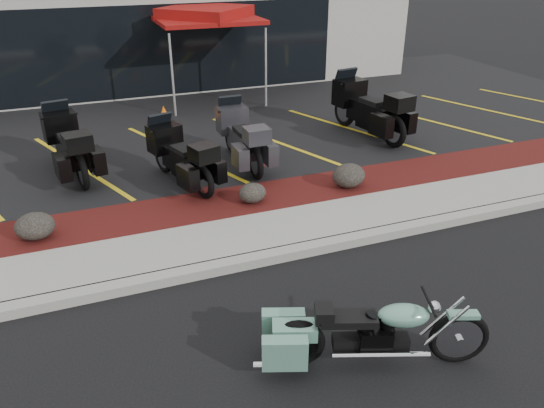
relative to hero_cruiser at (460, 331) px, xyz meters
name	(u,v)px	position (x,y,z in m)	size (l,w,h in m)	color
ground	(270,299)	(-1.58, 1.91, -0.46)	(90.00, 90.00, 0.00)	black
curb	(248,261)	(-1.58, 2.81, -0.38)	(24.00, 0.25, 0.15)	gray
sidewalk	(235,239)	(-1.58, 3.51, -0.38)	(24.00, 1.20, 0.15)	gray
mulch_bed	(215,208)	(-1.58, 4.71, -0.38)	(24.00, 1.20, 0.16)	#350C0C
upper_lot	(160,122)	(-1.58, 10.11, -0.38)	(26.00, 9.60, 0.15)	black
dealership_building	(123,18)	(-1.58, 16.38, 1.55)	(18.00, 8.16, 4.00)	#A19D91
boulder_left	(35,226)	(-4.55, 4.53, -0.08)	(0.61, 0.51, 0.43)	black
boulder_mid	(252,193)	(-0.92, 4.54, -0.12)	(0.51, 0.42, 0.36)	black
boulder_right	(349,176)	(1.02, 4.51, -0.07)	(0.65, 0.54, 0.46)	black
hero_cruiser	(460,331)	(0.00, 0.00, 0.00)	(2.60, 0.66, 0.91)	#67A087
touring_black_front	(60,132)	(-4.03, 7.87, 0.37)	(2.31, 0.88, 1.34)	black
touring_black_mid	(162,143)	(-2.13, 6.52, 0.31)	(2.13, 0.81, 1.24)	black
touring_grey	(231,124)	(-0.52, 7.13, 0.34)	(2.22, 0.85, 1.29)	#2C2B30
touring_black_rear	(345,98)	(2.73, 7.91, 0.43)	(2.52, 0.96, 1.47)	black
traffic_cone	(164,114)	(-1.50, 9.93, -0.10)	(0.33, 0.33, 0.42)	#FF6908
popup_canopy	(206,16)	(0.19, 11.64, 2.07)	(2.91, 2.91, 2.62)	silver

